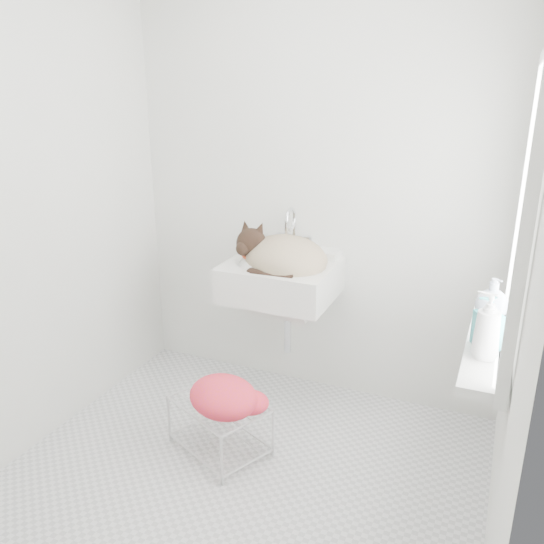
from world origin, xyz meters
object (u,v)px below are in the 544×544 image
at_px(bottle_b, 485,346).
at_px(sink, 281,263).
at_px(wire_rack, 220,423).
at_px(bottle_a, 483,358).
at_px(bottle_c, 490,318).
at_px(cat, 282,257).

bearing_deg(bottle_b, sink, 150.18).
distance_m(wire_rack, bottle_a, 1.39).
height_order(bottle_a, bottle_c, bottle_a).
xyz_separation_m(cat, bottle_c, (1.09, -0.32, -0.04)).
xyz_separation_m(bottle_a, bottle_c, (0.00, 0.39, 0.00)).
height_order(sink, wire_rack, sink).
bearing_deg(wire_rack, cat, 79.18).
bearing_deg(bottle_c, cat, 163.69).
height_order(wire_rack, bottle_b, bottle_b).
relative_size(wire_rack, bottle_b, 2.27).
xyz_separation_m(sink, bottle_b, (1.10, -0.63, 0.00)).
bearing_deg(cat, bottle_c, -4.79).
bearing_deg(bottle_c, bottle_b, -90.00).
bearing_deg(cat, bottle_b, -17.84).
xyz_separation_m(wire_rack, bottle_a, (1.20, -0.16, 0.70)).
bearing_deg(wire_rack, bottle_c, 11.20).
height_order(sink, bottle_a, sink).
height_order(cat, bottle_c, cat).
distance_m(sink, wire_rack, 0.91).
bearing_deg(sink, bottle_c, -17.02).
height_order(cat, bottle_a, cat).
relative_size(cat, wire_rack, 1.16).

